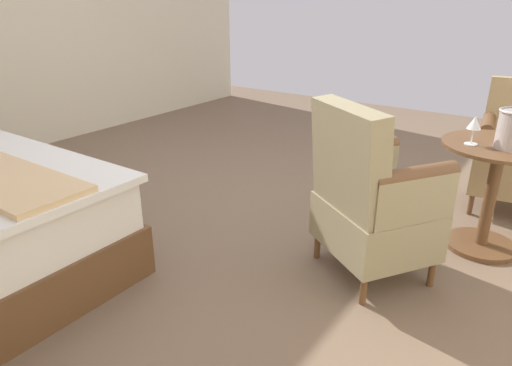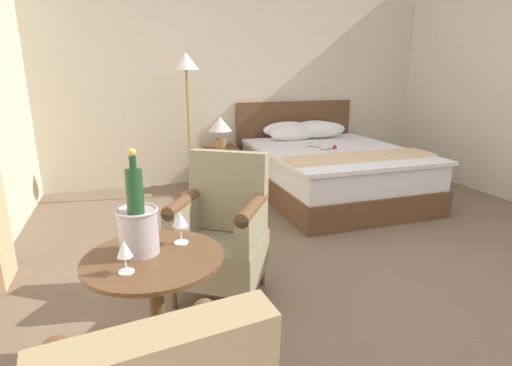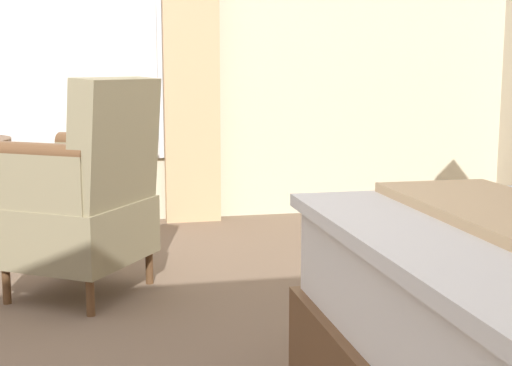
# 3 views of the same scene
# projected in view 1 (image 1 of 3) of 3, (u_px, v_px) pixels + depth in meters

# --- Properties ---
(ground_plane) EXTENTS (7.89, 7.89, 0.00)m
(ground_plane) POSITION_uv_depth(u_px,v_px,m) (241.00, 209.00, 3.34)
(ground_plane) COLOR brown
(side_table_round) EXTENTS (0.64, 0.64, 0.67)m
(side_table_round) POSITION_uv_depth(u_px,v_px,m) (492.00, 189.00, 2.69)
(side_table_round) COLOR brown
(side_table_round) RESTS_ON ground
(wine_glass_near_edge) EXTENTS (0.08, 0.08, 0.16)m
(wine_glass_near_edge) POSITION_uv_depth(u_px,v_px,m) (474.00, 124.00, 2.53)
(wine_glass_near_edge) COLOR white
(wine_glass_near_edge) RESTS_ON side_table_round
(armchair_by_window) EXTENTS (0.75, 0.75, 0.97)m
(armchair_by_window) POSITION_uv_depth(u_px,v_px,m) (370.00, 200.00, 2.40)
(armchair_by_window) COLOR brown
(armchair_by_window) RESTS_ON ground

